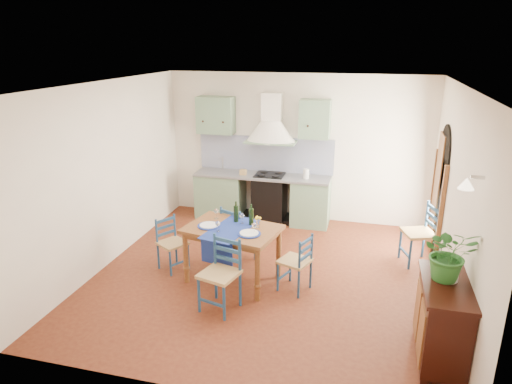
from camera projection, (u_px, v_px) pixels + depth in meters
floor at (266, 275)px, 6.85m from camera, size 5.00×5.00×0.00m
back_wall at (270, 167)px, 8.73m from camera, size 5.00×0.96×2.80m
right_wall at (453, 199)px, 6.09m from camera, size 0.26×5.00×2.80m
left_wall at (109, 174)px, 7.00m from camera, size 0.04×5.00×2.80m
ceiling at (268, 84)px, 5.97m from camera, size 5.00×5.00×0.01m
dining_table at (232, 234)px, 6.50m from camera, size 1.44×1.13×1.14m
chair_near at (221, 274)px, 5.87m from camera, size 0.55×0.55×0.96m
chair_far at (237, 233)px, 7.13m from camera, size 0.57×0.57×0.93m
chair_left at (171, 243)px, 6.94m from camera, size 0.52×0.52×0.82m
chair_right at (297, 262)px, 6.31m from camera, size 0.51×0.51×0.84m
chair_spare at (421, 234)px, 7.08m from camera, size 0.58×0.58×0.97m
sideboard at (442, 319)px, 4.89m from camera, size 0.50×1.05×0.94m
potted_plant at (450, 253)px, 4.76m from camera, size 0.58×0.52×0.60m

